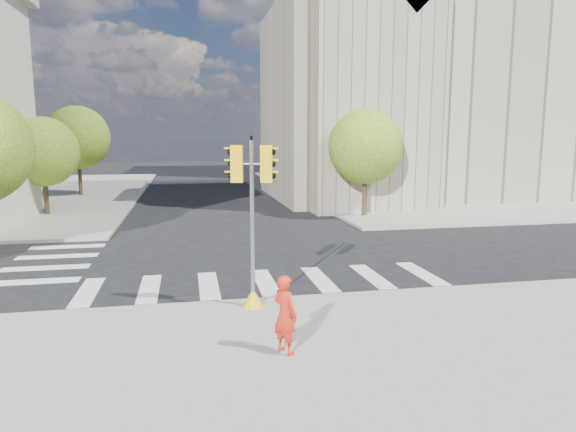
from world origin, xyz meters
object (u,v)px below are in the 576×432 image
at_px(traffic_signal, 252,236).
at_px(photographer, 285,314).
at_px(lamp_near, 352,137).
at_px(lamp_far, 303,137).

distance_m(traffic_signal, photographer, 3.26).
relative_size(lamp_near, traffic_signal, 1.80).
xyz_separation_m(lamp_far, traffic_signal, (-8.84, -32.71, -2.53)).
height_order(lamp_near, lamp_far, same).
distance_m(lamp_near, lamp_far, 14.00).
bearing_deg(lamp_far, lamp_near, -90.00).
bearing_deg(lamp_far, traffic_signal, -105.12).
height_order(lamp_near, traffic_signal, lamp_near).
xyz_separation_m(traffic_signal, photographer, (0.27, -3.07, -1.06)).
height_order(lamp_far, photographer, lamp_far).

